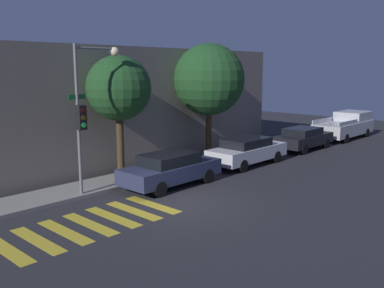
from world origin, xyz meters
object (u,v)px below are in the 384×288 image
sedan_middle (247,151)px  sedan_far_end (303,138)px  sedan_near_corner (171,169)px  pickup_truck (346,125)px  tree_midblock (209,80)px  traffic_light_pole (88,101)px  tree_near_corner (119,89)px

sedan_middle → sedan_far_end: size_ratio=1.09×
sedan_near_corner → pickup_truck: (16.91, -0.00, 0.15)m
pickup_truck → tree_midblock: (-11.85, 2.33, 3.33)m
sedan_middle → pickup_truck: size_ratio=0.84×
traffic_light_pole → tree_midblock: tree_midblock is taller
sedan_near_corner → tree_midblock: 6.57m
sedan_far_end → pickup_truck: size_ratio=0.77×
tree_midblock → pickup_truck: bearing=-11.1°
traffic_light_pole → sedan_near_corner: traffic_light_pole is taller
sedan_far_end → pickup_truck: bearing=-0.0°
pickup_truck → tree_near_corner: size_ratio=1.03×
sedan_far_end → pickup_truck: (5.93, -0.00, 0.18)m
sedan_near_corner → sedan_far_end: bearing=-0.0°
sedan_near_corner → tree_midblock: tree_midblock is taller
pickup_truck → tree_midblock: tree_midblock is taller
traffic_light_pole → pickup_truck: (19.89, -1.27, -2.73)m
sedan_near_corner → pickup_truck: bearing=-0.0°
sedan_far_end → tree_midblock: tree_midblock is taller
sedan_middle → tree_midblock: tree_midblock is taller
pickup_truck → tree_near_corner: bearing=172.5°
traffic_light_pole → tree_midblock: 8.13m
sedan_middle → pickup_truck: (11.56, -0.00, 0.15)m
pickup_truck → sedan_far_end: bearing=180.0°
pickup_truck → sedan_middle: bearing=180.0°
traffic_light_pole → sedan_far_end: bearing=-5.2°
traffic_light_pole → pickup_truck: bearing=-3.7°
sedan_near_corner → sedan_far_end: 10.98m
traffic_light_pole → sedan_far_end: (13.96, -1.27, -2.91)m
sedan_far_end → tree_near_corner: tree_near_corner is taller
sedan_middle → traffic_light_pole: bearing=171.3°
sedan_far_end → tree_near_corner: bearing=168.8°
sedan_near_corner → tree_midblock: bearing=24.7°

